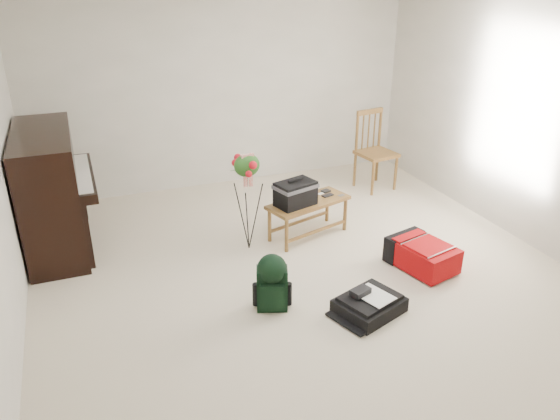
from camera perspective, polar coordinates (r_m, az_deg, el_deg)
name	(u,v)px	position (r m, az deg, el deg)	size (l,w,h in m)	color
floor	(308,280)	(5.26, 2.99, -7.30)	(5.00, 5.50, 0.01)	beige
ceiling	(316,0)	(4.47, 3.74, 21.02)	(5.00, 5.50, 0.01)	white
wall_back	(224,91)	(7.22, -5.82, 12.30)	(5.00, 0.04, 2.50)	silver
wall_right	(538,127)	(6.15, 25.33, 7.88)	(0.04, 5.50, 2.50)	silver
piano	(52,193)	(6.07, -22.70, 1.62)	(0.71, 1.50, 1.25)	black
bench	(298,195)	(5.81, 1.89, 1.58)	(0.99, 0.62, 0.71)	brown
dining_chair	(375,151)	(7.30, 9.90, 6.08)	(0.51, 0.51, 1.03)	brown
red_suitcase	(420,253)	(5.59, 14.38, -4.35)	(0.57, 0.73, 0.27)	#C0080F
black_duffel	(369,304)	(4.83, 9.29, -9.66)	(0.65, 0.58, 0.23)	black
green_backpack	(272,280)	(4.71, -0.82, -7.31)	(0.30, 0.28, 0.52)	black
flower_stand	(248,203)	(5.58, -3.38, 0.78)	(0.37, 0.37, 1.08)	black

